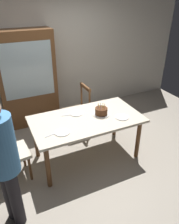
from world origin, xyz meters
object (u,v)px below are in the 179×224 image
at_px(china_cabinet, 27,80).
at_px(dining_table, 87,123).
at_px(chair_spindle_back, 78,111).
at_px(birthday_cake, 101,112).
at_px(chair_upholstered, 5,151).
at_px(plate_near_celebrant, 62,132).
at_px(person_celebrant, 4,161).
at_px(plate_near_guest, 122,117).
at_px(plate_far_side, 76,113).

bearing_deg(china_cabinet, dining_table, -69.59).
xyz_separation_m(chair_spindle_back, china_cabinet, (-0.75, 0.77, 0.49)).
xyz_separation_m(birthday_cake, chair_upholstered, (-1.51, 0.01, -0.27)).
bearing_deg(chair_upholstered, plate_near_celebrant, -16.08).
relative_size(chair_upholstered, person_celebrant, 0.58).
xyz_separation_m(plate_near_celebrant, china_cabinet, (-0.11, 1.77, 0.20)).
height_order(dining_table, plate_near_celebrant, plate_near_celebrant).
distance_m(dining_table, plate_near_guest, 0.56).
bearing_deg(chair_spindle_back, chair_upholstered, -151.34).
bearing_deg(chair_spindle_back, dining_table, -101.97).
bearing_deg(birthday_cake, dining_table, -178.68).
xyz_separation_m(dining_table, china_cabinet, (-0.58, 1.56, 0.29)).
bearing_deg(birthday_cake, plate_far_side, 149.47).
relative_size(dining_table, chair_spindle_back, 1.81).
bearing_deg(china_cabinet, plate_near_celebrant, -86.54).
bearing_deg(chair_spindle_back, plate_near_celebrant, -122.69).
relative_size(dining_table, person_celebrant, 1.05).
relative_size(birthday_cake, plate_near_celebrant, 1.27).
relative_size(birthday_cake, plate_far_side, 1.27).
bearing_deg(plate_near_celebrant, plate_far_side, 47.34).
xyz_separation_m(plate_far_side, china_cabinet, (-0.49, 1.35, 0.20)).
height_order(plate_near_guest, person_celebrant, person_celebrant).
relative_size(birthday_cake, chair_spindle_back, 0.29).
distance_m(dining_table, chair_spindle_back, 0.83).
bearing_deg(chair_upholstered, chair_spindle_back, 28.66).
bearing_deg(chair_spindle_back, plate_near_guest, -70.72).
height_order(plate_near_guest, chair_spindle_back, chair_spindle_back).
height_order(plate_near_celebrant, china_cabinet, china_cabinet).
relative_size(plate_near_celebrant, plate_near_guest, 1.00).
relative_size(birthday_cake, plate_near_guest, 1.27).
height_order(birthday_cake, plate_far_side, birthday_cake).
height_order(chair_spindle_back, china_cabinet, china_cabinet).
distance_m(plate_far_side, plate_near_guest, 0.73).
relative_size(plate_near_guest, chair_spindle_back, 0.23).
distance_m(plate_near_celebrant, china_cabinet, 1.78).
height_order(plate_far_side, chair_spindle_back, chair_spindle_back).
relative_size(plate_near_celebrant, chair_upholstered, 0.23).
xyz_separation_m(plate_far_side, chair_upholstered, (-1.16, -0.20, -0.22)).
xyz_separation_m(plate_near_guest, china_cabinet, (-1.10, 1.77, 0.20)).
bearing_deg(plate_near_celebrant, china_cabinet, 93.46).
bearing_deg(plate_far_side, birthday_cake, -30.53).
bearing_deg(china_cabinet, chair_spindle_back, -45.90).
relative_size(chair_upholstered, china_cabinet, 0.50).
distance_m(birthday_cake, person_celebrant, 1.69).
distance_m(plate_near_celebrant, chair_upholstered, 0.84).
xyz_separation_m(plate_near_celebrant, chair_spindle_back, (0.64, 1.00, -0.30)).
bearing_deg(plate_near_guest, chair_spindle_back, 109.28).
bearing_deg(chair_upholstered, birthday_cake, -0.29).
distance_m(plate_near_guest, china_cabinet, 2.09).
height_order(dining_table, chair_upholstered, chair_upholstered).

